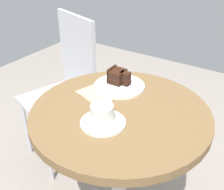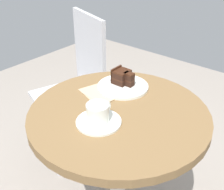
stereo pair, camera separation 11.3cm
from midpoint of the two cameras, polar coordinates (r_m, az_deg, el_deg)
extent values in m
cylinder|color=brown|center=(1.12, -1.21, -3.96)|extent=(0.72, 0.72, 0.03)
cylinder|color=silver|center=(1.36, -1.04, -16.68)|extent=(0.07, 0.07, 0.69)
cylinder|color=silver|center=(1.04, -5.00, -5.70)|extent=(0.17, 0.17, 0.01)
cylinder|color=silver|center=(1.02, -5.23, -3.87)|extent=(0.08, 0.08, 0.07)
cylinder|color=beige|center=(1.00, -5.32, -2.28)|extent=(0.07, 0.07, 0.00)
torus|color=silver|center=(1.05, -3.59, -2.62)|extent=(0.05, 0.01, 0.05)
cube|color=silver|center=(1.02, -7.10, -6.15)|extent=(0.04, 0.09, 0.00)
ellipsoid|color=silver|center=(1.06, -8.40, -4.68)|extent=(0.02, 0.02, 0.00)
cylinder|color=silver|center=(1.27, -1.04, 1.80)|extent=(0.23, 0.23, 0.01)
cube|color=black|center=(1.28, -1.48, 3.02)|extent=(0.07, 0.07, 0.02)
cube|color=black|center=(1.26, 0.11, 2.55)|extent=(0.03, 0.04, 0.02)
cube|color=#381C0F|center=(1.27, -1.49, 3.63)|extent=(0.07, 0.07, 0.01)
cube|color=#381C0F|center=(1.25, 0.11, 3.17)|extent=(0.03, 0.04, 0.01)
cube|color=black|center=(1.27, -1.50, 4.25)|extent=(0.07, 0.07, 0.02)
cube|color=black|center=(1.25, 0.11, 3.80)|extent=(0.03, 0.04, 0.02)
cube|color=#381C0F|center=(1.26, -1.51, 4.88)|extent=(0.07, 0.07, 0.01)
cube|color=#381C0F|center=(1.24, 0.11, 4.43)|extent=(0.03, 0.04, 0.01)
cube|color=#381C0F|center=(1.29, -2.59, 4.22)|extent=(0.07, 0.01, 0.07)
cube|color=silver|center=(1.31, -2.18, 3.27)|extent=(0.09, 0.06, 0.00)
cube|color=silver|center=(1.34, 0.42, 3.84)|extent=(0.04, 0.04, 0.00)
cube|color=tan|center=(1.23, -5.27, 0.43)|extent=(0.19, 0.19, 0.00)
cube|color=tan|center=(1.22, -4.76, 0.16)|extent=(0.16, 0.16, 0.00)
cylinder|color=#BCBCC1|center=(1.99, -18.60, -6.34)|extent=(0.02, 0.02, 0.44)
cylinder|color=#BCBCC1|center=(1.74, -14.59, -11.52)|extent=(0.02, 0.02, 0.44)
cylinder|color=#BCBCC1|center=(2.08, -10.43, -3.25)|extent=(0.02, 0.02, 0.44)
cylinder|color=#BCBCC1|center=(1.85, -5.53, -7.66)|extent=(0.02, 0.02, 0.44)
cube|color=#BCBCC1|center=(1.78, -13.10, -1.19)|extent=(0.48, 0.48, 0.02)
cube|color=#BCBCC1|center=(1.73, -8.91, 7.92)|extent=(0.14, 0.35, 0.49)
camera|label=1|loc=(0.06, -92.86, -1.69)|focal=45.00mm
camera|label=2|loc=(0.06, 87.14, 1.69)|focal=45.00mm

